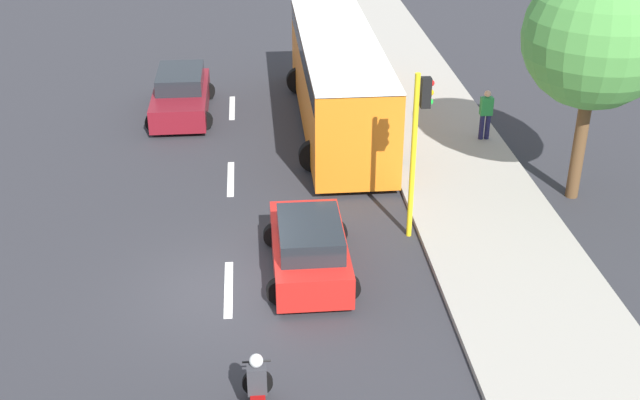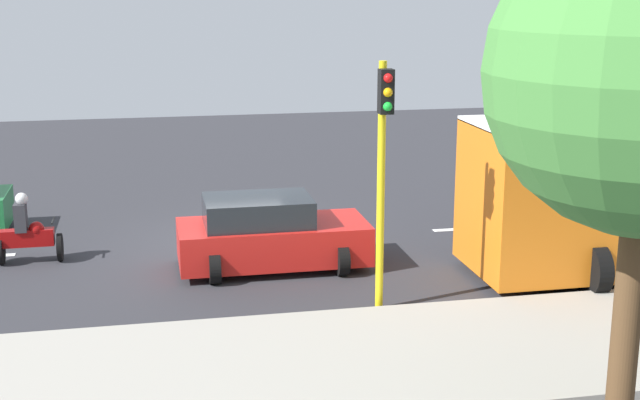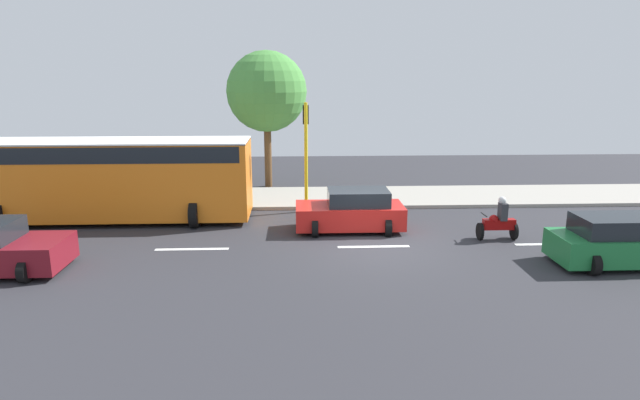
{
  "view_description": "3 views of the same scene",
  "coord_description": "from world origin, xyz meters",
  "px_view_note": "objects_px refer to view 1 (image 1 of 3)",
  "views": [
    {
      "loc": [
        0.74,
        -16.2,
        10.77
      ],
      "look_at": [
        2.28,
        1.07,
        1.73
      ],
      "focal_mm": 45.38,
      "sensor_mm": 36.0,
      "label": 1
    },
    {
      "loc": [
        19.32,
        -1.9,
        5.79
      ],
      "look_at": [
        1.3,
        1.75,
        1.23
      ],
      "focal_mm": 49.27,
      "sensor_mm": 36.0,
      "label": 2
    },
    {
      "loc": [
        -16.74,
        2.52,
        5.62
      ],
      "look_at": [
        2.25,
        1.69,
        1.09
      ],
      "focal_mm": 29.82,
      "sensor_mm": 36.0,
      "label": 3
    }
  ],
  "objects_px": {
    "car_red": "(309,248)",
    "traffic_light_corner": "(418,133)",
    "motorcycle": "(258,391)",
    "street_tree_north": "(597,36)",
    "city_bus": "(338,76)",
    "pedestrian_near_signal": "(486,113)",
    "car_maroon": "(181,95)"
  },
  "relations": [
    {
      "from": "motorcycle",
      "to": "traffic_light_corner",
      "type": "bearing_deg",
      "value": 57.26
    },
    {
      "from": "city_bus",
      "to": "pedestrian_near_signal",
      "type": "bearing_deg",
      "value": -21.77
    },
    {
      "from": "motorcycle",
      "to": "pedestrian_near_signal",
      "type": "xyz_separation_m",
      "value": [
        7.75,
        12.44,
        0.42
      ]
    },
    {
      "from": "pedestrian_near_signal",
      "to": "traffic_light_corner",
      "type": "relative_size",
      "value": 0.38
    },
    {
      "from": "city_bus",
      "to": "pedestrian_near_signal",
      "type": "xyz_separation_m",
      "value": [
        4.68,
        -1.87,
        -0.79
      ]
    },
    {
      "from": "pedestrian_near_signal",
      "to": "traffic_light_corner",
      "type": "xyz_separation_m",
      "value": [
        -3.53,
        -5.87,
        1.87
      ]
    },
    {
      "from": "car_red",
      "to": "pedestrian_near_signal",
      "type": "distance_m",
      "value": 9.84
    },
    {
      "from": "city_bus",
      "to": "street_tree_north",
      "type": "xyz_separation_m",
      "value": [
        6.2,
        -5.92,
        2.9
      ]
    },
    {
      "from": "pedestrian_near_signal",
      "to": "street_tree_north",
      "type": "distance_m",
      "value": 5.68
    },
    {
      "from": "car_maroon",
      "to": "city_bus",
      "type": "height_order",
      "value": "city_bus"
    },
    {
      "from": "car_maroon",
      "to": "city_bus",
      "type": "bearing_deg",
      "value": -17.55
    },
    {
      "from": "car_red",
      "to": "motorcycle",
      "type": "distance_m",
      "value": 5.15
    },
    {
      "from": "motorcycle",
      "to": "car_maroon",
      "type": "bearing_deg",
      "value": 98.56
    },
    {
      "from": "motorcycle",
      "to": "street_tree_north",
      "type": "bearing_deg",
      "value": 42.17
    },
    {
      "from": "car_red",
      "to": "car_maroon",
      "type": "bearing_deg",
      "value": 108.8
    },
    {
      "from": "motorcycle",
      "to": "street_tree_north",
      "type": "relative_size",
      "value": 0.23
    },
    {
      "from": "traffic_light_corner",
      "to": "city_bus",
      "type": "bearing_deg",
      "value": 98.45
    },
    {
      "from": "car_maroon",
      "to": "motorcycle",
      "type": "distance_m",
      "value": 16.23
    },
    {
      "from": "car_maroon",
      "to": "car_red",
      "type": "distance_m",
      "value": 11.7
    },
    {
      "from": "car_red",
      "to": "street_tree_north",
      "type": "xyz_separation_m",
      "value": [
        7.91,
        3.43,
        4.04
      ]
    },
    {
      "from": "car_maroon",
      "to": "street_tree_north",
      "type": "distance_m",
      "value": 14.54
    },
    {
      "from": "car_maroon",
      "to": "traffic_light_corner",
      "type": "relative_size",
      "value": 1.01
    },
    {
      "from": "car_red",
      "to": "traffic_light_corner",
      "type": "height_order",
      "value": "traffic_light_corner"
    },
    {
      "from": "car_red",
      "to": "traffic_light_corner",
      "type": "relative_size",
      "value": 0.87
    },
    {
      "from": "city_bus",
      "to": "motorcycle",
      "type": "relative_size",
      "value": 7.19
    },
    {
      "from": "motorcycle",
      "to": "traffic_light_corner",
      "type": "height_order",
      "value": "traffic_light_corner"
    },
    {
      "from": "car_red",
      "to": "city_bus",
      "type": "distance_m",
      "value": 9.57
    },
    {
      "from": "car_maroon",
      "to": "pedestrian_near_signal",
      "type": "bearing_deg",
      "value": -19.52
    },
    {
      "from": "city_bus",
      "to": "motorcycle",
      "type": "distance_m",
      "value": 14.69
    },
    {
      "from": "motorcycle",
      "to": "street_tree_north",
      "type": "height_order",
      "value": "street_tree_north"
    },
    {
      "from": "car_maroon",
      "to": "street_tree_north",
      "type": "relative_size",
      "value": 0.67
    },
    {
      "from": "car_maroon",
      "to": "pedestrian_near_signal",
      "type": "xyz_separation_m",
      "value": [
        10.17,
        -3.6,
        0.35
      ]
    }
  ]
}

